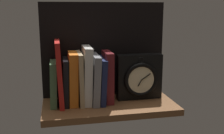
{
  "coord_description": "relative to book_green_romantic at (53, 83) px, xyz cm",
  "views": [
    {
      "loc": [
        -20.28,
        -102.03,
        37.44
      ],
      "look_at": [
        1.8,
        3.41,
        14.2
      ],
      "focal_mm": 43.56,
      "sensor_mm": 36.0,
      "label": 1
    }
  ],
  "objects": [
    {
      "name": "book_white_catcher",
      "position": [
        13.19,
        0.0,
        2.73
      ],
      "size": [
        3.98,
        13.79,
        22.85
      ],
      "primitive_type": "cube",
      "rotation": [
        0.0,
        0.04,
        0.0
      ],
      "color": "silver",
      "rests_on": "ground_plane"
    },
    {
      "name": "book_navy_bierce",
      "position": [
        19.02,
        0.0,
        0.42
      ],
      "size": [
        3.02,
        15.68,
        18.21
      ],
      "primitive_type": "cube",
      "rotation": [
        0.0,
        0.05,
        0.0
      ],
      "color": "#192147",
      "rests_on": "ground_plane"
    },
    {
      "name": "ground_plane",
      "position": [
        21.75,
        -3.41,
        -9.89
      ],
      "size": [
        52.88,
        25.52,
        2.5
      ],
      "primitive_type": "cube",
      "color": "brown"
    },
    {
      "name": "back_panel",
      "position": [
        21.75,
        8.76,
        11.41
      ],
      "size": [
        52.88,
        1.2,
        40.11
      ],
      "primitive_type": "cube",
      "color": "black",
      "rests_on": "ground_plane"
    },
    {
      "name": "book_red_requiem",
      "position": [
        2.47,
        0.0,
        4.03
      ],
      "size": [
        2.67,
        16.31,
        25.39
      ],
      "primitive_type": "cube",
      "rotation": [
        0.0,
        -0.03,
        0.0
      ],
      "color": "red",
      "rests_on": "ground_plane"
    },
    {
      "name": "book_green_romantic",
      "position": [
        0.0,
        0.0,
        0.0
      ],
      "size": [
        3.04,
        12.56,
        17.35
      ],
      "primitive_type": "cube",
      "rotation": [
        0.0,
        0.03,
        0.0
      ],
      "color": "#476B44",
      "rests_on": "ground_plane"
    },
    {
      "name": "framed_clock",
      "position": [
        35.32,
        0.04,
        0.67
      ],
      "size": [
        18.9,
        6.12,
        18.9
      ],
      "color": "black",
      "rests_on": "ground_plane"
    },
    {
      "name": "book_black_skeptic",
      "position": [
        4.68,
        0.0,
        0.49
      ],
      "size": [
        2.54,
        12.9,
        18.32
      ],
      "primitive_type": "cube",
      "rotation": [
        0.0,
        0.03,
        0.0
      ],
      "color": "black",
      "rests_on": "ground_plane"
    },
    {
      "name": "book_orange_pandolfini",
      "position": [
        7.68,
        0.0,
        1.66
      ],
      "size": [
        3.89,
        12.56,
        20.67
      ],
      "primitive_type": "cube",
      "rotation": [
        0.0,
        0.02,
        0.0
      ],
      "color": "orange",
      "rests_on": "ground_plane"
    },
    {
      "name": "book_gray_chess",
      "position": [
        16.36,
        0.0,
        1.11
      ],
      "size": [
        3.61,
        16.23,
        19.6
      ],
      "primitive_type": "cube",
      "rotation": [
        0.0,
        0.05,
        0.0
      ],
      "color": "gray",
      "rests_on": "ground_plane"
    },
    {
      "name": "book_maroon_dawkins",
      "position": [
        21.87,
        0.0,
        1.63
      ],
      "size": [
        3.07,
        12.15,
        20.55
      ],
      "primitive_type": "cube",
      "rotation": [
        0.0,
        0.0,
        0.0
      ],
      "color": "maroon",
      "rests_on": "ground_plane"
    },
    {
      "name": "book_tan_shortstories",
      "position": [
        10.49,
        0.0,
        1.63
      ],
      "size": [
        1.81,
        14.98,
        20.56
      ],
      "primitive_type": "cube",
      "rotation": [
        0.0,
        -0.01,
        0.0
      ],
      "color": "tan",
      "rests_on": "ground_plane"
    }
  ]
}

